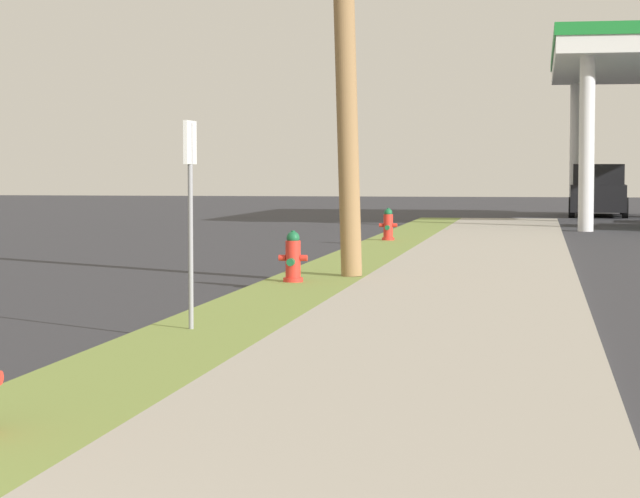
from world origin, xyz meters
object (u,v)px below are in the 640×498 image
at_px(street_sign_post, 190,181).
at_px(fire_hydrant_second, 293,259).
at_px(truck_black_at_forecourt, 599,192).
at_px(fire_hydrant_third, 388,226).

bearing_deg(street_sign_post, fire_hydrant_second, 90.28).
relative_size(fire_hydrant_second, truck_black_at_forecourt, 0.14).
bearing_deg(fire_hydrant_second, truck_black_at_forecourt, 79.57).
distance_m(fire_hydrant_second, street_sign_post, 5.64).
xyz_separation_m(fire_hydrant_second, fire_hydrant_third, (0.06, 11.09, 0.00)).
bearing_deg(truck_black_at_forecourt, fire_hydrant_second, -100.43).
distance_m(fire_hydrant_third, street_sign_post, 16.64).
xyz_separation_m(street_sign_post, truck_black_at_forecourt, (5.69, 36.59, -0.72)).
height_order(street_sign_post, truck_black_at_forecourt, street_sign_post).
xyz_separation_m(fire_hydrant_third, street_sign_post, (-0.03, -16.60, 1.19)).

